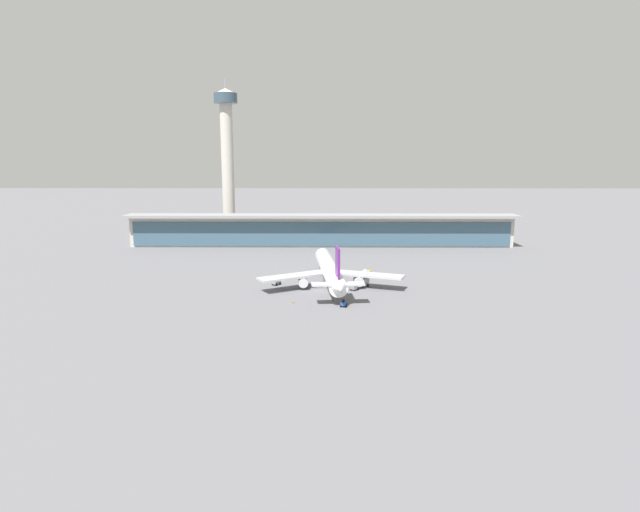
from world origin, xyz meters
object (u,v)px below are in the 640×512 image
at_px(service_truck_under_wing_grey, 276,282).
at_px(safety_cone_bravo, 293,302).
at_px(airliner_on_stand, 330,270).
at_px(service_truck_mid_apron_yellow, 364,274).
at_px(service_truck_near_nose_grey, 360,283).
at_px(safety_cone_alpha, 334,300).
at_px(service_truck_by_tail_blue, 343,303).
at_px(control_tower, 227,153).

xyz_separation_m(service_truck_under_wing_grey, safety_cone_bravo, (6.86, -21.80, -0.56)).
xyz_separation_m(airliner_on_stand, service_truck_mid_apron_yellow, (11.96, 10.70, -3.44)).
xyz_separation_m(service_truck_mid_apron_yellow, safety_cone_bravo, (-22.62, -31.77, -1.39)).
bearing_deg(safety_cone_bravo, service_truck_mid_apron_yellow, 54.55).
bearing_deg(service_truck_near_nose_grey, safety_cone_alpha, -118.94).
distance_m(service_truck_by_tail_blue, safety_cone_bravo, 14.70).
relative_size(service_truck_by_tail_blue, safety_cone_alpha, 4.33).
relative_size(service_truck_near_nose_grey, service_truck_mid_apron_yellow, 0.92).
distance_m(service_truck_under_wing_grey, control_tower, 122.92).
relative_size(airliner_on_stand, service_truck_mid_apron_yellow, 6.93).
height_order(safety_cone_alpha, safety_cone_bravo, same).
relative_size(service_truck_by_tail_blue, control_tower, 0.04).
height_order(service_truck_near_nose_grey, safety_cone_bravo, service_truck_near_nose_grey).
distance_m(service_truck_near_nose_grey, service_truck_under_wing_grey, 27.49).
bearing_deg(service_truck_under_wing_grey, service_truck_by_tail_blue, -50.06).
bearing_deg(safety_cone_alpha, safety_cone_bravo, -169.06).
bearing_deg(safety_cone_alpha, service_truck_under_wing_grey, 133.54).
relative_size(airliner_on_stand, service_truck_by_tail_blue, 20.25).
bearing_deg(safety_cone_alpha, control_tower, 112.50).
relative_size(safety_cone_alpha, safety_cone_bravo, 1.00).
relative_size(service_truck_under_wing_grey, service_truck_mid_apron_yellow, 0.38).
xyz_separation_m(service_truck_near_nose_grey, service_truck_by_tail_blue, (-6.05, -21.32, -0.83)).
bearing_deg(service_truck_mid_apron_yellow, service_truck_under_wing_grey, -161.32).
distance_m(service_truck_near_nose_grey, safety_cone_alpha, 17.88).
distance_m(safety_cone_alpha, safety_cone_bravo, 11.92).
bearing_deg(safety_cone_bravo, service_truck_under_wing_grey, 107.48).
height_order(airliner_on_stand, safety_cone_bravo, airliner_on_stand).
height_order(service_truck_near_nose_grey, service_truck_by_tail_blue, service_truck_near_nose_grey).
distance_m(service_truck_near_nose_grey, control_tower, 136.22).
relative_size(airliner_on_stand, safety_cone_bravo, 87.76).
relative_size(control_tower, safety_cone_bravo, 116.27).
bearing_deg(control_tower, safety_cone_alpha, -67.50).
height_order(airliner_on_stand, service_truck_under_wing_grey, airliner_on_stand).
bearing_deg(control_tower, service_truck_mid_apron_yellow, -57.12).
relative_size(service_truck_under_wing_grey, safety_cone_alpha, 4.75).
relative_size(service_truck_under_wing_grey, control_tower, 0.04).
distance_m(airliner_on_stand, safety_cone_alpha, 19.45).
bearing_deg(service_truck_mid_apron_yellow, airliner_on_stand, -138.19).
bearing_deg(airliner_on_stand, service_truck_mid_apron_yellow, 41.81).
xyz_separation_m(service_truck_near_nose_grey, service_truck_under_wing_grey, (-27.19, 3.94, -0.83)).
bearing_deg(control_tower, service_truck_under_wing_grey, -72.33).
xyz_separation_m(airliner_on_stand, safety_cone_bravo, (-10.66, -21.07, -4.83)).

